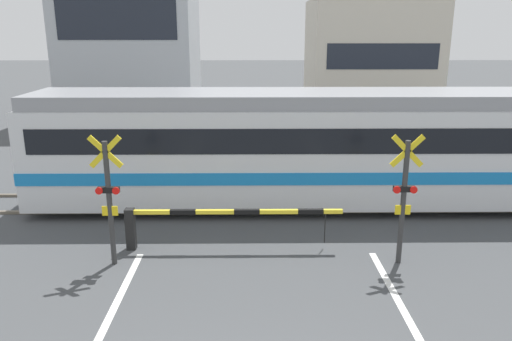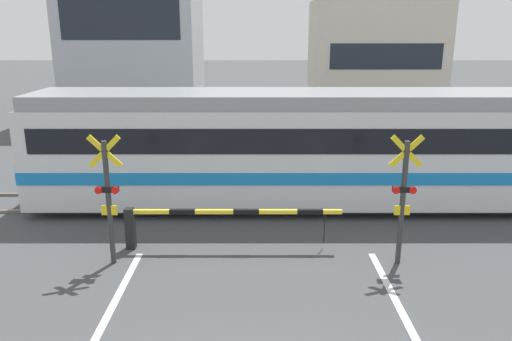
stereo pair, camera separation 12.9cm
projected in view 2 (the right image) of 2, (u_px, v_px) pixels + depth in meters
rail_track_near at (256, 211)px, 13.42m from camera, size 50.00×0.10×0.08m
rail_track_far at (256, 195)px, 14.80m from camera, size 50.00×0.10×0.08m
commuter_train at (369, 146)px, 13.66m from camera, size 18.30×2.69×3.17m
crossing_barrier_near at (196, 219)px, 11.06m from camera, size 4.81×0.20×0.95m
crossing_barrier_far at (296, 154)px, 16.89m from camera, size 4.81×0.20×0.95m
crossing_signal_left at (108, 195)px, 10.14m from camera, size 0.68×0.15×2.76m
crossing_signal_right at (403, 195)px, 10.13m from camera, size 0.68×0.15×2.76m
building_left_of_street at (134, 30)px, 27.11m from camera, size 6.99×5.55×9.53m
building_right_of_street at (374, 60)px, 27.53m from camera, size 6.68×5.55×6.35m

